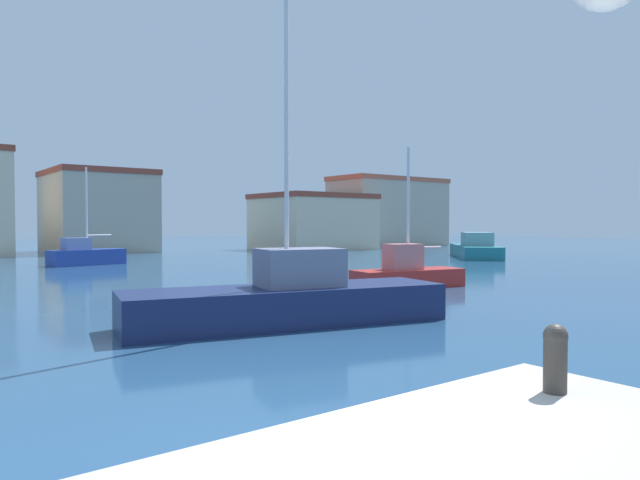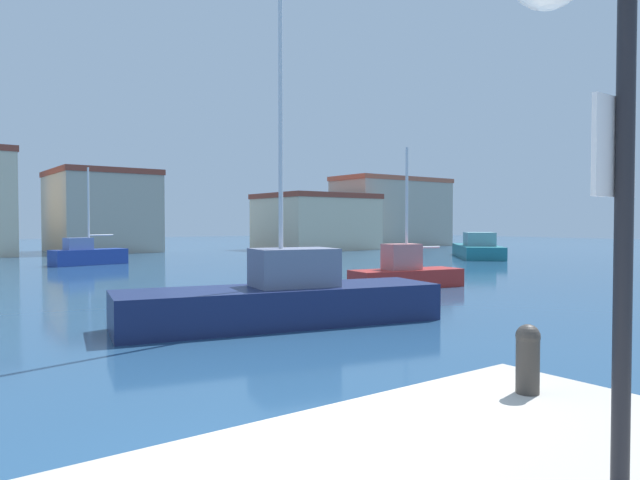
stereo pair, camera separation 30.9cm
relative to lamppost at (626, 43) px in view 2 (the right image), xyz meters
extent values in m
plane|color=navy|center=(14.59, 22.93, -3.68)|extent=(160.00, 160.00, 0.00)
cylinder|color=black|center=(0.00, 0.00, -0.68)|extent=(0.10, 0.10, 3.69)
cube|color=white|center=(0.00, 0.06, -0.57)|extent=(0.44, 0.03, 0.56)
cylinder|color=red|center=(0.00, 0.07, -0.51)|extent=(0.24, 0.01, 0.24)
cylinder|color=#38332D|center=(1.31, 1.46, -2.27)|extent=(0.21, 0.21, 0.52)
sphere|color=#38332D|center=(1.31, 1.46, -2.01)|extent=(0.22, 0.22, 0.22)
cube|color=#B22823|center=(13.93, 15.57, -3.30)|extent=(4.98, 2.42, 0.75)
cube|color=#C4716E|center=(13.69, 15.61, -2.39)|extent=(1.59, 1.22, 1.06)
cylinder|color=silver|center=(13.93, 15.57, -0.40)|extent=(0.12, 0.12, 5.05)
cylinder|color=silver|center=(14.78, 15.41, -2.02)|extent=(1.66, 0.38, 0.08)
cube|color=#19234C|center=(4.99, 11.29, -3.18)|extent=(8.82, 4.09, 0.99)
cube|color=slate|center=(5.35, 11.21, -2.18)|extent=(2.41, 1.88, 1.01)
cylinder|color=silver|center=(4.99, 11.29, 2.83)|extent=(0.12, 0.12, 11.02)
cube|color=#233D93|center=(6.93, 36.93, -3.18)|extent=(4.81, 2.31, 0.99)
cube|color=#6E7DB1|center=(6.26, 36.81, -2.31)|extent=(1.73, 1.24, 0.75)
cylinder|color=silver|center=(6.93, 36.93, -0.08)|extent=(0.12, 0.12, 5.22)
cylinder|color=silver|center=(7.75, 37.08, -1.79)|extent=(1.60, 0.36, 0.08)
cube|color=#1E707A|center=(33.33, 27.25, -3.20)|extent=(8.12, 8.40, 0.94)
cube|color=#6B9CA2|center=(32.64, 26.51, -2.22)|extent=(3.37, 3.40, 1.02)
cube|color=#B2A893|center=(12.57, 53.91, -0.18)|extent=(8.37, 9.86, 6.98)
cube|color=brown|center=(12.57, 53.91, 3.56)|extent=(8.54, 10.06, 0.50)
cube|color=beige|center=(31.29, 45.71, -1.14)|extent=(10.20, 8.84, 5.07)
cube|color=brown|center=(31.29, 45.71, 1.64)|extent=(10.40, 9.02, 0.50)
cube|color=#B2A893|center=(43.17, 47.07, -0.01)|extent=(13.61, 6.31, 7.33)
cube|color=#B25B42|center=(43.17, 47.07, 3.90)|extent=(13.88, 6.43, 0.50)
camera|label=1|loc=(-3.53, -1.40, -0.99)|focal=32.61mm
camera|label=2|loc=(-3.28, -1.59, -0.99)|focal=32.61mm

